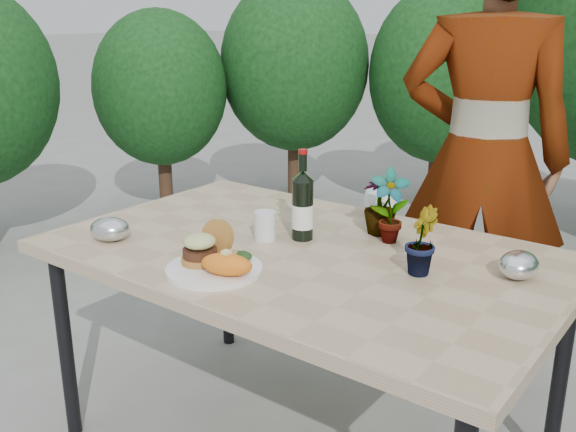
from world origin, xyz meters
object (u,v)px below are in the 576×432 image
Objects in this scene: wine_bottle at (303,207)px; person at (483,159)px; patio_table at (303,266)px; dinner_plate at (214,269)px.

person is (0.30, 0.81, 0.05)m from wine_bottle.
person reaches higher than wine_bottle.
patio_table is 0.94m from person.
patio_table is at bearing 72.68° from dinner_plate.
patio_table is 5.32× the size of wine_bottle.
dinner_plate reaches higher than patio_table.
person reaches higher than dinner_plate.
person is (0.24, 0.88, 0.22)m from patio_table.
patio_table is 5.71× the size of dinner_plate.
dinner_plate is 0.15× the size of person.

